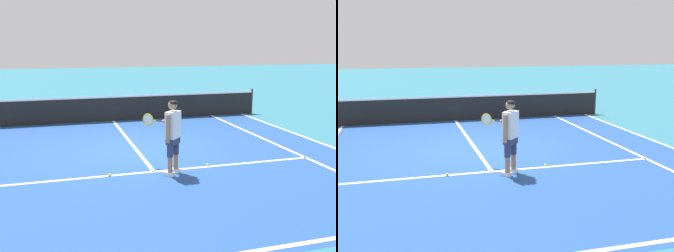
{
  "view_description": "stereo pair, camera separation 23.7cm",
  "coord_description": "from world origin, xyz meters",
  "views": [
    {
      "loc": [
        -2.12,
        -10.5,
        2.92
      ],
      "look_at": [
        0.37,
        -1.97,
        1.05
      ],
      "focal_mm": 41.68,
      "sensor_mm": 36.0,
      "label": 1
    },
    {
      "loc": [
        -1.89,
        -10.56,
        2.92
      ],
      "look_at": [
        0.37,
        -1.97,
        1.05
      ],
      "focal_mm": 41.68,
      "sensor_mm": 36.0,
      "label": 2
    }
  ],
  "objects": [
    {
      "name": "tennis_net",
      "position": [
        0.0,
        4.33,
        0.5
      ],
      "size": [
        11.96,
        0.08,
        1.07
      ],
      "color": "#333338",
      "rests_on": "ground"
    },
    {
      "name": "line_centre_service",
      "position": [
        0.0,
        1.13,
        0.0
      ],
      "size": [
        0.1,
        6.4,
        0.01
      ],
      "primitive_type": "cube",
      "color": "white",
      "rests_on": "ground"
    },
    {
      "name": "tennis_ball_by_baseline",
      "position": [
        1.37,
        -2.01,
        0.03
      ],
      "size": [
        0.07,
        0.07,
        0.07
      ],
      "primitive_type": "sphere",
      "color": "#CCE02D",
      "rests_on": "ground"
    },
    {
      "name": "tennis_player",
      "position": [
        0.36,
        -2.35,
        0.99
      ],
      "size": [
        0.74,
        1.16,
        1.71
      ],
      "color": "white",
      "rests_on": "ground"
    },
    {
      "name": "court_inner_surface",
      "position": [
        0.0,
        -0.81,
        0.0
      ],
      "size": [
        10.98,
        10.67,
        0.0
      ],
      "primitive_type": "cube",
      "color": "#234C93",
      "rests_on": "ground"
    },
    {
      "name": "line_doubles_right",
      "position": [
        5.49,
        -0.81,
        0.0
      ],
      "size": [
        0.1,
        10.27,
        0.01
      ],
      "primitive_type": "cube",
      "color": "white",
      "rests_on": "ground"
    },
    {
      "name": "tennis_ball_near_feet",
      "position": [
        -1.04,
        -2.1,
        0.03
      ],
      "size": [
        0.07,
        0.07,
        0.07
      ],
      "primitive_type": "sphere",
      "color": "#CCE02D",
      "rests_on": "ground"
    },
    {
      "name": "ground_plane",
      "position": [
        0.0,
        0.0,
        0.0
      ],
      "size": [
        80.0,
        80.0,
        0.0
      ],
      "primitive_type": "plane",
      "color": "teal"
    },
    {
      "name": "line_singles_right",
      "position": [
        4.12,
        -0.81,
        0.0
      ],
      "size": [
        0.1,
        10.27,
        0.01
      ],
      "primitive_type": "cube",
      "color": "white",
      "rests_on": "ground"
    },
    {
      "name": "line_service",
      "position": [
        0.0,
        -2.07,
        0.0
      ],
      "size": [
        8.23,
        0.1,
        0.01
      ],
      "primitive_type": "cube",
      "color": "white",
      "rests_on": "ground"
    }
  ]
}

